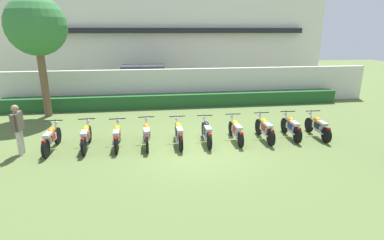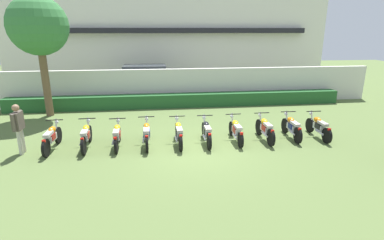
{
  "view_description": "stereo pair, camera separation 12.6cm",
  "coord_description": "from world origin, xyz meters",
  "px_view_note": "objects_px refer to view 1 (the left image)",
  "views": [
    {
      "loc": [
        -1.51,
        -9.77,
        4.05
      ],
      "look_at": [
        0.0,
        0.95,
        0.81
      ],
      "focal_mm": 28.21,
      "sensor_mm": 36.0,
      "label": 1
    },
    {
      "loc": [
        -1.39,
        -9.78,
        4.05
      ],
      "look_at": [
        0.0,
        0.95,
        0.81
      ],
      "focal_mm": 28.21,
      "sensor_mm": 36.0,
      "label": 2
    }
  ],
  "objects_px": {
    "motorcycle_in_row_4": "(179,133)",
    "motorcycle_in_row_9": "(318,126)",
    "tree_near_inspector": "(36,27)",
    "motorcycle_in_row_1": "(86,136)",
    "motorcycle_in_row_7": "(265,128)",
    "motorcycle_in_row_2": "(117,135)",
    "inspector_person": "(18,125)",
    "motorcycle_in_row_8": "(291,127)",
    "motorcycle_in_row_6": "(236,130)",
    "motorcycle_in_row_0": "(51,138)",
    "parked_car": "(146,80)",
    "motorcycle_in_row_3": "(147,134)",
    "motorcycle_in_row_5": "(207,132)"
  },
  "relations": [
    {
      "from": "motorcycle_in_row_4",
      "to": "motorcycle_in_row_9",
      "type": "relative_size",
      "value": 1.01
    },
    {
      "from": "tree_near_inspector",
      "to": "motorcycle_in_row_1",
      "type": "height_order",
      "value": "tree_near_inspector"
    },
    {
      "from": "tree_near_inspector",
      "to": "motorcycle_in_row_7",
      "type": "bearing_deg",
      "value": -27.04
    },
    {
      "from": "motorcycle_in_row_2",
      "to": "inspector_person",
      "type": "bearing_deg",
      "value": 92.67
    },
    {
      "from": "motorcycle_in_row_1",
      "to": "motorcycle_in_row_8",
      "type": "relative_size",
      "value": 1.06
    },
    {
      "from": "tree_near_inspector",
      "to": "motorcycle_in_row_6",
      "type": "height_order",
      "value": "tree_near_inspector"
    },
    {
      "from": "motorcycle_in_row_0",
      "to": "motorcycle_in_row_8",
      "type": "relative_size",
      "value": 1.05
    },
    {
      "from": "parked_car",
      "to": "motorcycle_in_row_2",
      "type": "bearing_deg",
      "value": -95.27
    },
    {
      "from": "motorcycle_in_row_3",
      "to": "motorcycle_in_row_6",
      "type": "height_order",
      "value": "motorcycle_in_row_3"
    },
    {
      "from": "motorcycle_in_row_9",
      "to": "inspector_person",
      "type": "height_order",
      "value": "inspector_person"
    },
    {
      "from": "inspector_person",
      "to": "motorcycle_in_row_9",
      "type": "bearing_deg",
      "value": 1.05
    },
    {
      "from": "motorcycle_in_row_4",
      "to": "motorcycle_in_row_8",
      "type": "height_order",
      "value": "same"
    },
    {
      "from": "motorcycle_in_row_3",
      "to": "motorcycle_in_row_9",
      "type": "distance_m",
      "value": 6.62
    },
    {
      "from": "motorcycle_in_row_2",
      "to": "motorcycle_in_row_4",
      "type": "distance_m",
      "value": 2.2
    },
    {
      "from": "motorcycle_in_row_9",
      "to": "motorcycle_in_row_6",
      "type": "bearing_deg",
      "value": 90.14
    },
    {
      "from": "parked_car",
      "to": "motorcycle_in_row_2",
      "type": "distance_m",
      "value": 9.35
    },
    {
      "from": "inspector_person",
      "to": "parked_car",
      "type": "bearing_deg",
      "value": 66.4
    },
    {
      "from": "motorcycle_in_row_3",
      "to": "motorcycle_in_row_6",
      "type": "distance_m",
      "value": 3.33
    },
    {
      "from": "motorcycle_in_row_3",
      "to": "motorcycle_in_row_9",
      "type": "relative_size",
      "value": 1.02
    },
    {
      "from": "motorcycle_in_row_3",
      "to": "motorcycle_in_row_4",
      "type": "relative_size",
      "value": 1.01
    },
    {
      "from": "motorcycle_in_row_8",
      "to": "inspector_person",
      "type": "height_order",
      "value": "inspector_person"
    },
    {
      "from": "motorcycle_in_row_0",
      "to": "motorcycle_in_row_3",
      "type": "bearing_deg",
      "value": -88.98
    },
    {
      "from": "motorcycle_in_row_0",
      "to": "inspector_person",
      "type": "distance_m",
      "value": 1.11
    },
    {
      "from": "inspector_person",
      "to": "motorcycle_in_row_3",
      "type": "bearing_deg",
      "value": 2.74
    },
    {
      "from": "motorcycle_in_row_3",
      "to": "motorcycle_in_row_4",
      "type": "xyz_separation_m",
      "value": [
        1.15,
        -0.05,
        -0.0
      ]
    },
    {
      "from": "motorcycle_in_row_6",
      "to": "tree_near_inspector",
      "type": "bearing_deg",
      "value": 60.78
    },
    {
      "from": "motorcycle_in_row_1",
      "to": "inspector_person",
      "type": "bearing_deg",
      "value": 94.23
    },
    {
      "from": "motorcycle_in_row_4",
      "to": "motorcycle_in_row_6",
      "type": "bearing_deg",
      "value": -88.96
    },
    {
      "from": "tree_near_inspector",
      "to": "inspector_person",
      "type": "height_order",
      "value": "tree_near_inspector"
    },
    {
      "from": "motorcycle_in_row_3",
      "to": "motorcycle_in_row_7",
      "type": "bearing_deg",
      "value": -90.9
    },
    {
      "from": "motorcycle_in_row_2",
      "to": "motorcycle_in_row_9",
      "type": "relative_size",
      "value": 0.96
    },
    {
      "from": "motorcycle_in_row_9",
      "to": "motorcycle_in_row_7",
      "type": "bearing_deg",
      "value": 91.11
    },
    {
      "from": "motorcycle_in_row_5",
      "to": "motorcycle_in_row_9",
      "type": "distance_m",
      "value": 4.43
    },
    {
      "from": "motorcycle_in_row_7",
      "to": "inspector_person",
      "type": "bearing_deg",
      "value": 90.92
    },
    {
      "from": "tree_near_inspector",
      "to": "motorcycle_in_row_9",
      "type": "distance_m",
      "value": 12.91
    },
    {
      "from": "motorcycle_in_row_4",
      "to": "motorcycle_in_row_9",
      "type": "height_order",
      "value": "motorcycle_in_row_4"
    },
    {
      "from": "motorcycle_in_row_0",
      "to": "motorcycle_in_row_6",
      "type": "bearing_deg",
      "value": -88.73
    },
    {
      "from": "tree_near_inspector",
      "to": "inspector_person",
      "type": "bearing_deg",
      "value": -83.06
    },
    {
      "from": "motorcycle_in_row_4",
      "to": "motorcycle_in_row_9",
      "type": "bearing_deg",
      "value": -90.45
    },
    {
      "from": "motorcycle_in_row_5",
      "to": "motorcycle_in_row_1",
      "type": "bearing_deg",
      "value": 89.92
    },
    {
      "from": "parked_car",
      "to": "motorcycle_in_row_0",
      "type": "xyz_separation_m",
      "value": [
        -3.22,
        -9.29,
        -0.48
      ]
    },
    {
      "from": "motorcycle_in_row_1",
      "to": "motorcycle_in_row_4",
      "type": "height_order",
      "value": "motorcycle_in_row_1"
    },
    {
      "from": "motorcycle_in_row_3",
      "to": "motorcycle_in_row_6",
      "type": "bearing_deg",
      "value": -90.22
    },
    {
      "from": "motorcycle_in_row_8",
      "to": "inspector_person",
      "type": "bearing_deg",
      "value": 93.52
    },
    {
      "from": "motorcycle_in_row_0",
      "to": "motorcycle_in_row_6",
      "type": "xyz_separation_m",
      "value": [
        6.61,
        0.02,
        -0.02
      ]
    },
    {
      "from": "motorcycle_in_row_3",
      "to": "motorcycle_in_row_9",
      "type": "height_order",
      "value": "motorcycle_in_row_3"
    },
    {
      "from": "parked_car",
      "to": "motorcycle_in_row_9",
      "type": "height_order",
      "value": "parked_car"
    },
    {
      "from": "motorcycle_in_row_1",
      "to": "motorcycle_in_row_7",
      "type": "height_order",
      "value": "motorcycle_in_row_7"
    },
    {
      "from": "tree_near_inspector",
      "to": "motorcycle_in_row_1",
      "type": "distance_m",
      "value": 6.55
    },
    {
      "from": "motorcycle_in_row_1",
      "to": "motorcycle_in_row_3",
      "type": "relative_size",
      "value": 1.0
    }
  ]
}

